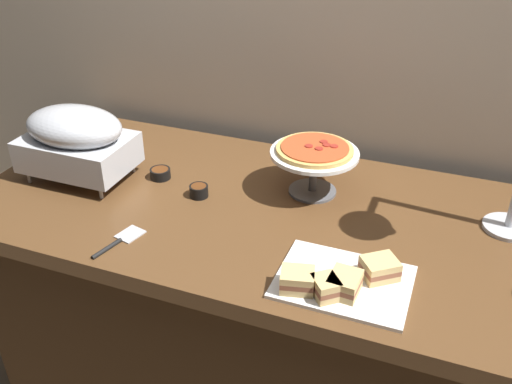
# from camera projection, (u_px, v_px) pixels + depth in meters

# --- Properties ---
(back_wall) EXTENTS (4.40, 0.04, 2.40)m
(back_wall) POSITION_uv_depth(u_px,v_px,m) (339.00, 20.00, 1.85)
(back_wall) COLOR #B7A893
(back_wall) RESTS_ON ground_plane
(buffet_table) EXTENTS (1.90, 0.84, 0.76)m
(buffet_table) POSITION_uv_depth(u_px,v_px,m) (283.00, 309.00, 1.86)
(buffet_table) COLOR brown
(buffet_table) RESTS_ON ground_plane
(chafing_dish) EXTENTS (0.34, 0.23, 0.24)m
(chafing_dish) POSITION_uv_depth(u_px,v_px,m) (76.00, 139.00, 1.79)
(chafing_dish) COLOR #B7BABF
(chafing_dish) RESTS_ON buffet_table
(pizza_plate_center) EXTENTS (0.27, 0.27, 0.16)m
(pizza_plate_center) POSITION_uv_depth(u_px,v_px,m) (314.00, 156.00, 1.71)
(pizza_plate_center) COLOR #595B60
(pizza_plate_center) RESTS_ON buffet_table
(sandwich_platter) EXTENTS (0.32, 0.24, 0.06)m
(sandwich_platter) POSITION_uv_depth(u_px,v_px,m) (341.00, 280.00, 1.37)
(sandwich_platter) COLOR white
(sandwich_platter) RESTS_ON buffet_table
(sauce_cup_near) EXTENTS (0.06, 0.06, 0.04)m
(sauce_cup_near) POSITION_uv_depth(u_px,v_px,m) (199.00, 191.00, 1.74)
(sauce_cup_near) COLOR black
(sauce_cup_near) RESTS_ON buffet_table
(sauce_cup_far) EXTENTS (0.07, 0.07, 0.03)m
(sauce_cup_far) POSITION_uv_depth(u_px,v_px,m) (160.00, 173.00, 1.84)
(sauce_cup_far) COLOR black
(sauce_cup_far) RESTS_ON buffet_table
(serving_spatula) EXTENTS (0.07, 0.17, 0.01)m
(serving_spatula) POSITION_uv_depth(u_px,v_px,m) (119.00, 241.00, 1.54)
(serving_spatula) COLOR #B7BABF
(serving_spatula) RESTS_ON buffet_table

